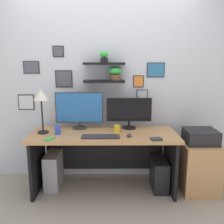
{
  "coord_description": "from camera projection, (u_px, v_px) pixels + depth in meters",
  "views": [
    {
      "loc": [
        0.08,
        -2.87,
        1.62
      ],
      "look_at": [
        0.1,
        0.05,
        1.0
      ],
      "focal_mm": 39.04,
      "sensor_mm": 36.0,
      "label": 1
    }
  ],
  "objects": [
    {
      "name": "ground_plane",
      "position": [
        104.0,
        189.0,
        3.14
      ],
      "size": [
        8.0,
        8.0,
        0.0
      ],
      "primitive_type": "plane",
      "color": "gray"
    },
    {
      "name": "back_wall_assembly",
      "position": [
        104.0,
        81.0,
        3.29
      ],
      "size": [
        4.4,
        0.24,
        2.7
      ],
      "color": "silver",
      "rests_on": "ground"
    },
    {
      "name": "desk",
      "position": [
        104.0,
        147.0,
        3.09
      ],
      "size": [
        1.79,
        0.68,
        0.75
      ],
      "color": "tan",
      "rests_on": "ground"
    },
    {
      "name": "monitor_left",
      "position": [
        79.0,
        109.0,
        3.15
      ],
      "size": [
        0.61,
        0.18,
        0.48
      ],
      "color": "#2D2D33",
      "rests_on": "desk"
    },
    {
      "name": "monitor_right",
      "position": [
        129.0,
        112.0,
        3.16
      ],
      "size": [
        0.58,
        0.18,
        0.4
      ],
      "color": "black",
      "rests_on": "desk"
    },
    {
      "name": "keyboard",
      "position": [
        101.0,
        137.0,
        2.81
      ],
      "size": [
        0.44,
        0.14,
        0.02
      ],
      "primitive_type": "cube",
      "color": "#2D2D33",
      "rests_on": "desk"
    },
    {
      "name": "computer_mouse",
      "position": [
        129.0,
        135.0,
        2.85
      ],
      "size": [
        0.06,
        0.09,
        0.03
      ],
      "primitive_type": "ellipsoid",
      "color": "#2D2D33",
      "rests_on": "desk"
    },
    {
      "name": "desk_lamp",
      "position": [
        41.0,
        99.0,
        2.9
      ],
      "size": [
        0.18,
        0.18,
        0.53
      ],
      "color": "black",
      "rests_on": "desk"
    },
    {
      "name": "cell_phone",
      "position": [
        50.0,
        139.0,
        2.74
      ],
      "size": [
        0.11,
        0.16,
        0.01
      ],
      "primitive_type": "cube",
      "rotation": [
        0.0,
        0.0,
        -0.35
      ],
      "color": "green",
      "rests_on": "desk"
    },
    {
      "name": "coffee_mug",
      "position": [
        117.0,
        129.0,
        3.01
      ],
      "size": [
        0.08,
        0.08,
        0.09
      ],
      "primitive_type": "cylinder",
      "color": "yellow",
      "rests_on": "desk"
    },
    {
      "name": "pen_cup",
      "position": [
        58.0,
        130.0,
        2.93
      ],
      "size": [
        0.07,
        0.07,
        0.1
      ],
      "primitive_type": "cylinder",
      "color": "blue",
      "rests_on": "desk"
    },
    {
      "name": "scissors_tray",
      "position": [
        156.0,
        139.0,
        2.72
      ],
      "size": [
        0.13,
        0.11,
        0.02
      ],
      "primitive_type": "cube",
      "rotation": [
        0.0,
        0.0,
        0.23
      ],
      "color": "#2D2D33",
      "rests_on": "desk"
    },
    {
      "name": "drawer_cabinet",
      "position": [
        198.0,
        167.0,
        3.06
      ],
      "size": [
        0.44,
        0.5,
        0.63
      ],
      "primitive_type": "cube",
      "color": "tan",
      "rests_on": "ground"
    },
    {
      "name": "printer",
      "position": [
        200.0,
        136.0,
        2.98
      ],
      "size": [
        0.38,
        0.34,
        0.17
      ],
      "primitive_type": "cube",
      "color": "black",
      "rests_on": "drawer_cabinet"
    },
    {
      "name": "computer_tower_left",
      "position": [
        54.0,
        170.0,
        3.17
      ],
      "size": [
        0.18,
        0.4,
        0.45
      ],
      "primitive_type": "cube",
      "color": "#99999E",
      "rests_on": "ground"
    },
    {
      "name": "computer_tower_right",
      "position": [
        159.0,
        174.0,
        3.12
      ],
      "size": [
        0.18,
        0.4,
        0.39
      ],
      "primitive_type": "cube",
      "color": "black",
      "rests_on": "ground"
    }
  ]
}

